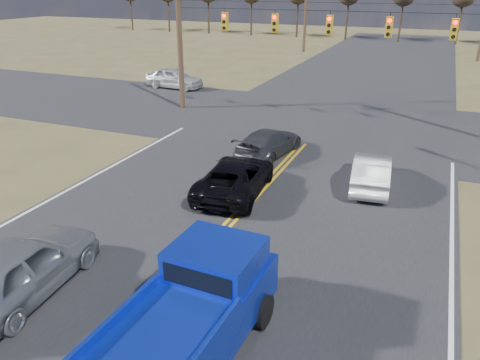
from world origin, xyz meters
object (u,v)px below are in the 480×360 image
at_px(silver_suv, 20,268).
at_px(dgrey_car_queue, 269,142).
at_px(black_suv, 235,177).
at_px(pickup_truck, 188,321).
at_px(cross_car_west, 174,78).
at_px(white_car_queue, 371,171).

relative_size(silver_suv, dgrey_car_queue, 1.12).
bearing_deg(black_suv, silver_suv, 66.66).
bearing_deg(black_suv, pickup_truck, 101.26).
bearing_deg(cross_car_west, silver_suv, -155.32).
bearing_deg(cross_car_west, white_car_queue, -125.36).
distance_m(pickup_truck, silver_suv, 4.99).
distance_m(black_suv, dgrey_car_queue, 4.50).
distance_m(pickup_truck, cross_car_west, 27.67).
relative_size(pickup_truck, cross_car_west, 1.28).
relative_size(silver_suv, white_car_queue, 1.19).
bearing_deg(black_suv, white_car_queue, -156.42).
bearing_deg(dgrey_car_queue, silver_suv, 89.23).
relative_size(silver_suv, black_suv, 1.00).
xyz_separation_m(white_car_queue, dgrey_car_queue, (-4.86, 1.90, -0.04)).
distance_m(silver_suv, dgrey_car_queue, 12.51).
height_order(dgrey_car_queue, cross_car_west, cross_car_west).
height_order(white_car_queue, dgrey_car_queue, white_car_queue).
xyz_separation_m(pickup_truck, silver_suv, (-4.97, 0.35, -0.22)).
bearing_deg(pickup_truck, cross_car_west, 122.78).
distance_m(pickup_truck, white_car_queue, 10.96).
xyz_separation_m(black_suv, cross_car_west, (-11.73, 15.58, 0.10)).
bearing_deg(white_car_queue, pickup_truck, 72.66).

